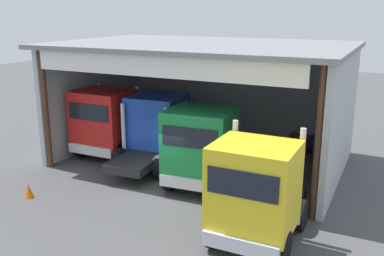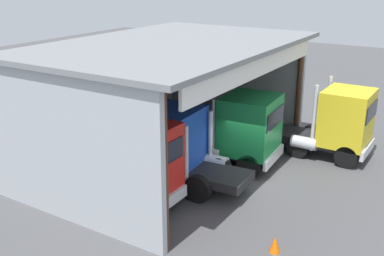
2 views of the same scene
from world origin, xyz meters
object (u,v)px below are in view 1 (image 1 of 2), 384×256
object	(u,v)px
traffic_cone	(29,191)
truck_green_center_right_bay	(202,146)
truck_red_yard_outside	(108,121)
tool_cart	(299,144)
truck_blue_center_bay	(155,129)
truck_yellow_center_left_bay	(256,192)
oil_drum	(316,145)

from	to	relation	value
traffic_cone	truck_green_center_right_bay	bearing A→B (deg)	34.67
truck_red_yard_outside	traffic_cone	world-z (taller)	truck_red_yard_outside
tool_cart	truck_blue_center_bay	bearing A→B (deg)	-142.10
truck_yellow_center_left_bay	truck_green_center_right_bay	bearing A→B (deg)	-44.81
truck_red_yard_outside	truck_yellow_center_left_bay	size ratio (longest dim) A/B	1.01
truck_yellow_center_left_bay	traffic_cone	distance (m)	9.01
truck_green_center_right_bay	tool_cart	size ratio (longest dim) A/B	4.84
truck_green_center_right_bay	truck_red_yard_outside	bearing A→B (deg)	-19.78
traffic_cone	truck_red_yard_outside	bearing A→B (deg)	92.56
tool_cart	traffic_cone	distance (m)	12.76
truck_green_center_right_bay	oil_drum	size ratio (longest dim) A/B	5.61
traffic_cone	tool_cart	bearing A→B (deg)	50.11
oil_drum	truck_green_center_right_bay	bearing A→B (deg)	-117.23
traffic_cone	truck_blue_center_bay	bearing A→B (deg)	64.97
truck_green_center_right_bay	traffic_cone	bearing A→B (deg)	30.41
oil_drum	truck_yellow_center_left_bay	bearing A→B (deg)	-90.33
truck_red_yard_outside	tool_cart	distance (m)	9.55
truck_yellow_center_left_bay	traffic_cone	xyz separation A→B (m)	(-8.88, -0.53, -1.44)
truck_green_center_right_bay	tool_cart	xyz separation A→B (m)	(2.61, 5.93, -1.24)
truck_yellow_center_left_bay	truck_red_yard_outside	bearing A→B (deg)	-28.04
truck_green_center_right_bay	truck_yellow_center_left_bay	bearing A→B (deg)	130.51
truck_red_yard_outside	oil_drum	bearing A→B (deg)	-151.78
truck_yellow_center_left_bay	tool_cart	size ratio (longest dim) A/B	4.73
truck_red_yard_outside	truck_yellow_center_left_bay	distance (m)	10.38
truck_blue_center_bay	tool_cart	size ratio (longest dim) A/B	4.81
truck_blue_center_bay	tool_cart	distance (m)	7.29
truck_blue_center_bay	oil_drum	bearing A→B (deg)	34.23
truck_red_yard_outside	truck_green_center_right_bay	size ratio (longest dim) A/B	0.99
tool_cart	truck_green_center_right_bay	bearing A→B (deg)	-113.72
truck_yellow_center_left_bay	traffic_cone	size ratio (longest dim) A/B	8.44
truck_green_center_right_bay	traffic_cone	distance (m)	6.93
tool_cart	traffic_cone	bearing A→B (deg)	-129.89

